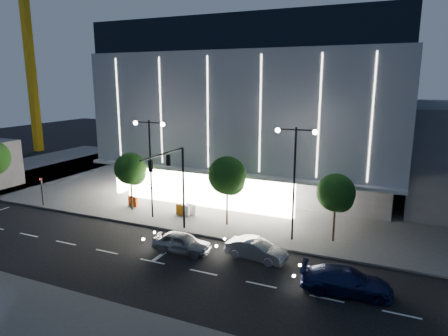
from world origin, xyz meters
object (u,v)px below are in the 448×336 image
street_lamp_east (295,167)px  barrier_b (184,210)px  car_lead (182,243)px  car_third (346,281)px  ped_signal_far (42,188)px  tree_mid (227,178)px  car_second (256,250)px  street_lamp_west (150,155)px  traffic_mast (174,175)px  barrier_c (181,210)px  tree_right (336,195)px  tree_left (131,170)px  barrier_d (191,209)px  tower_crane (32,31)px  barrier_a (133,201)px

street_lamp_east → barrier_b: street_lamp_east is taller
car_lead → car_third: bearing=-97.7°
ped_signal_far → car_lead: size_ratio=0.68×
tree_mid → car_lead: (-0.90, -6.32, -3.58)m
car_lead → car_second: 5.49m
street_lamp_west → street_lamp_east: size_ratio=1.00×
traffic_mast → barrier_c: 6.35m
tree_right → barrier_b: tree_right is taller
tree_right → barrier_c: tree_right is taller
tree_left → barrier_d: tree_left is taller
ped_signal_far → tower_crane: 39.63m
car_second → barrier_a: bearing=74.1°
car_second → barrier_d: bearing=60.1°
tree_right → barrier_d: (-13.08, 1.01, -3.23)m
street_lamp_east → tree_right: size_ratio=1.63×
traffic_mast → car_lead: size_ratio=1.61×
tree_mid → ped_signal_far: bearing=-172.4°
traffic_mast → barrier_c: (-1.90, 4.19, -4.38)m
tree_right → barrier_c: (-13.93, 0.51, -3.23)m
tree_right → car_second: bearing=-131.0°
tree_right → barrier_a: bearing=177.4°
car_third → street_lamp_east: bearing=31.1°
tree_mid → barrier_c: bearing=174.1°
car_lead → barrier_c: car_lead is taller
car_second → car_third: size_ratio=0.83×
ped_signal_far → barrier_d: bearing=13.3°
tree_left → car_lead: 11.55m
tower_crane → car_lead: 55.46m
car_third → barrier_a: car_third is taller
car_second → tree_right: bearing=-34.9°
ped_signal_far → tree_left: (9.03, 2.52, 2.15)m
tree_left → tree_right: (19.00, -0.00, -0.15)m
traffic_mast → barrier_a: (-7.58, 4.56, -4.38)m
tree_right → car_lead: bearing=-147.4°
street_lamp_east → ped_signal_far: street_lamp_east is taller
car_third → barrier_c: bearing=57.0°
tree_left → tree_mid: 10.00m
traffic_mast → ped_signal_far: traffic_mast is taller
tower_crane → tree_mid: bearing=-25.0°
tree_right → barrier_a: (-19.60, 0.88, -3.23)m
barrier_c → barrier_d: size_ratio=1.00×
car_third → barrier_a: size_ratio=4.82×
street_lamp_east → tree_mid: bearing=170.3°
barrier_a → tree_left: bearing=-45.1°
street_lamp_east → barrier_c: (-10.90, 1.53, -5.31)m
tower_crane → barrier_b: size_ratio=29.09×
barrier_a → street_lamp_east: bearing=3.9°
tree_right → barrier_b: bearing=177.9°
tower_crane → barrier_d: size_ratio=29.09×
street_lamp_west → tree_left: 3.69m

